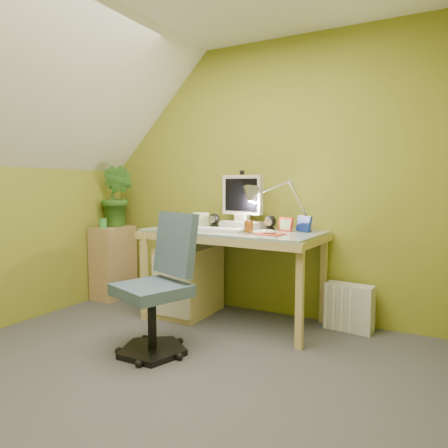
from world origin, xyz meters
The scene contains 21 objects.
floor centered at (0.00, 0.00, -0.01)m, with size 3.20×3.20×0.01m, color #48484D.
wall_back centered at (0.00, 1.60, 1.20)m, with size 3.20×0.01×2.40m, color olive.
slope_ceiling centered at (-1.00, 0.00, 1.85)m, with size 1.10×3.20×1.10m, color white.
desk centered at (-0.04, 1.23, 0.39)m, with size 1.45×0.73×0.78m, color tan, non-canonical shape.
monitor centered at (-0.04, 1.41, 1.04)m, with size 0.39×0.22×0.53m, color beige, non-canonical shape.
speaker_left centered at (-0.31, 1.39, 0.84)m, with size 0.10×0.10×0.12m, color black, non-canonical shape.
speaker_right centered at (0.23, 1.39, 0.84)m, with size 0.10×0.10×0.12m, color black, non-canonical shape.
keyboard centered at (-0.12, 1.09, 0.79)m, with size 0.46×0.15×0.02m, color white.
mousepad centered at (0.34, 1.09, 0.78)m, with size 0.22×0.16×0.01m, color #B6311D.
mouse centered at (0.34, 1.09, 0.80)m, with size 0.11×0.07×0.04m, color white.
amber_tumbler centered at (0.14, 1.15, 0.83)m, with size 0.07×0.07×0.09m, color #8E4E14.
candle_cluster centered at (-0.64, 1.24, 0.84)m, with size 0.16×0.14×0.12m, color #A9150E, non-canonical shape.
photo_frame_red centered at (0.38, 1.35, 0.83)m, with size 0.13×0.02×0.11m, color red.
photo_frame_blue centered at (0.52, 1.39, 0.84)m, with size 0.15×0.02×0.13m, color navy.
photo_frame_green centered at (-0.44, 1.37, 0.84)m, with size 0.15×0.02×0.12m, color #A8C084.
desk_lamp centered at (0.41, 1.41, 1.08)m, with size 0.56×0.24×0.60m, color silver, non-canonical shape.
side_ledge centered at (-1.45, 1.31, 0.37)m, with size 0.27×0.42×0.73m, color tan.
potted_plant centered at (-1.42, 1.36, 1.04)m, with size 0.34×0.27×0.61m, color #326722.
green_cup centered at (-1.43, 1.16, 0.78)m, with size 0.07×0.07×0.10m, color green.
task_chair centered at (-0.22, 0.36, 0.45)m, with size 0.50×0.50×0.91m, color #41566A, non-canonical shape.
radiator centered at (0.88, 1.46, 0.19)m, with size 0.37×0.15×0.37m, color silver.
Camera 1 is at (1.51, -1.82, 1.16)m, focal length 33.00 mm.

